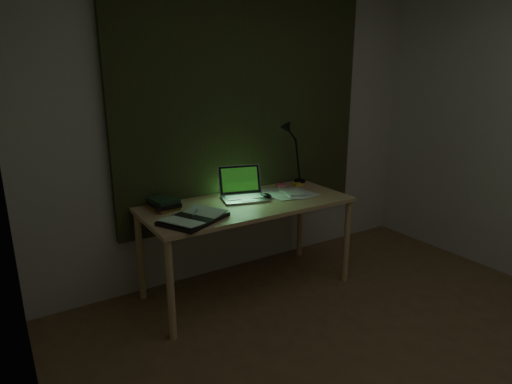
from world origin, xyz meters
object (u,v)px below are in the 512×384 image
Objects in this scene: open_textbook at (194,218)px; book_stack at (164,203)px; laptop at (245,184)px; desk_lamp at (301,152)px; loose_papers at (287,193)px; desk at (248,247)px.

book_stack is at bearing 76.01° from open_textbook.
desk_lamp reaches higher than laptop.
open_textbook is 0.35m from book_stack.
laptop reaches higher than open_textbook.
loose_papers is at bearing -9.58° from book_stack.
book_stack reaches higher than open_textbook.
book_stack is at bearing -176.85° from desk_lamp.
book_stack reaches higher than loose_papers.
desk is 0.48m from laptop.
desk_lamp is (1.20, 0.42, 0.25)m from open_textbook.
desk is 4.59× the size of loose_papers.
laptop is 0.38m from loose_papers.
desk_lamp is (0.68, 0.20, 0.14)m from laptop.
laptop is at bearing 172.92° from loose_papers.
desk_lamp is at bearing 3.87° from book_stack.
laptop is 0.61m from book_stack.
laptop is 0.91× the size of open_textbook.
book_stack is at bearing 170.42° from loose_papers.
book_stack is at bearing 162.16° from desk.
laptop reaches higher than book_stack.
loose_papers is 0.48m from desk_lamp.
open_textbook is at bearing -161.29° from desk_lamp.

